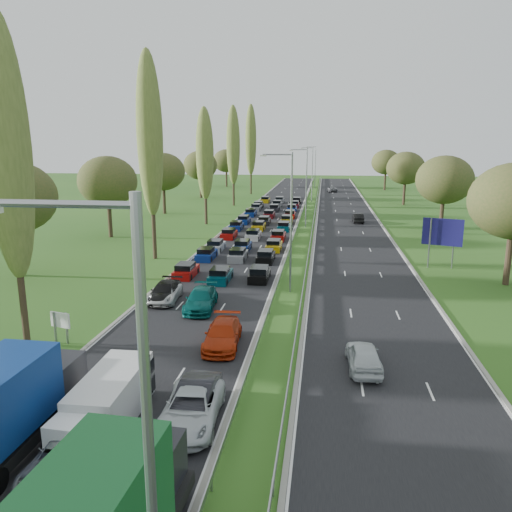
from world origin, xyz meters
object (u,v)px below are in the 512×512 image
(near_car_3, at_px, (165,292))
(white_van_front, at_px, (97,418))
(near_car_2, at_px, (165,293))
(white_van_rear, at_px, (114,394))
(info_sign, at_px, (60,323))
(direction_sign, at_px, (442,234))

(near_car_3, bearing_deg, white_van_front, -82.33)
(near_car_2, distance_m, white_van_front, 19.51)
(white_van_rear, distance_m, info_sign, 10.74)
(direction_sign, bearing_deg, near_car_3, -149.81)
(near_car_3, bearing_deg, near_car_2, -74.50)
(near_car_3, relative_size, white_van_front, 1.07)
(direction_sign, bearing_deg, info_sign, -139.92)
(near_car_3, distance_m, white_van_rear, 18.06)
(near_car_3, height_order, white_van_rear, white_van_rear)
(near_car_2, xyz_separation_m, info_sign, (-3.89, -9.43, 0.69))
(direction_sign, bearing_deg, near_car_2, -149.28)
(info_sign, bearing_deg, direction_sign, 40.08)
(info_sign, distance_m, direction_sign, 37.70)
(near_car_3, distance_m, info_sign, 10.43)
(white_van_rear, height_order, info_sign, white_van_rear)
(near_car_2, relative_size, white_van_front, 1.00)
(near_car_2, xyz_separation_m, near_car_3, (-0.08, 0.26, 0.08))
(near_car_3, bearing_deg, direction_sign, 28.47)
(info_sign, bearing_deg, white_van_front, -54.38)
(white_van_front, relative_size, info_sign, 2.27)
(white_van_front, xyz_separation_m, white_van_rear, (0.05, 1.76, 0.19))
(near_car_3, bearing_deg, white_van_rear, -81.26)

